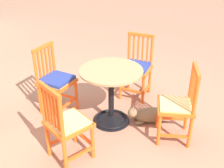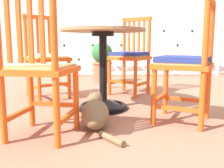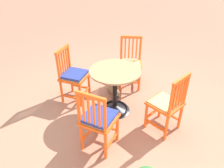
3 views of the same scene
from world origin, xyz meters
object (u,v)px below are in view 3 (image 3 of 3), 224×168
Objects in this scene: orange_chair_facing_out at (167,104)px; orange_chair_tucked_in at (130,64)px; cafe_table at (115,95)px; orange_chair_at_corner at (98,119)px; tabby_cat at (114,89)px; orange_chair_near_fence at (73,76)px.

orange_chair_facing_out is 1.00× the size of orange_chair_tucked_in.
cafe_table is 0.83m from orange_chair_facing_out.
tabby_cat is at bearing -107.66° from orange_chair_at_corner.
orange_chair_facing_out and orange_chair_tucked_in have the same top height.
cafe_table is 0.83× the size of orange_chair_at_corner.
orange_chair_near_fence is at bearing -74.72° from orange_chair_at_corner.
tabby_cat is at bearing 35.47° from orange_chair_tucked_in.
orange_chair_near_fence is at bearing 4.64° from tabby_cat.
orange_chair_tucked_in and orange_chair_at_corner have the same top height.
orange_chair_facing_out is 1.56m from orange_chair_near_fence.
orange_chair_tucked_in is (-0.40, -0.72, 0.15)m from cafe_table.
orange_chair_facing_out is (-0.63, 0.52, 0.15)m from cafe_table.
orange_chair_tucked_in is at bearing -118.81° from cafe_table.
orange_chair_tucked_in is 1.27× the size of tabby_cat.
orange_chair_near_fence reaches higher than cafe_table.
orange_chair_facing_out is at bearing 100.65° from orange_chair_tucked_in.
cafe_table is at bearing 61.19° from orange_chair_tucked_in.
orange_chair_near_fence is 1.27× the size of tabby_cat.
orange_chair_near_fence is at bearing -36.86° from orange_chair_facing_out.
orange_chair_facing_out is 1.00× the size of orange_chair_at_corner.
orange_chair_tucked_in reaches higher than cafe_table.
orange_chair_tucked_in is 1.59m from orange_chair_at_corner.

